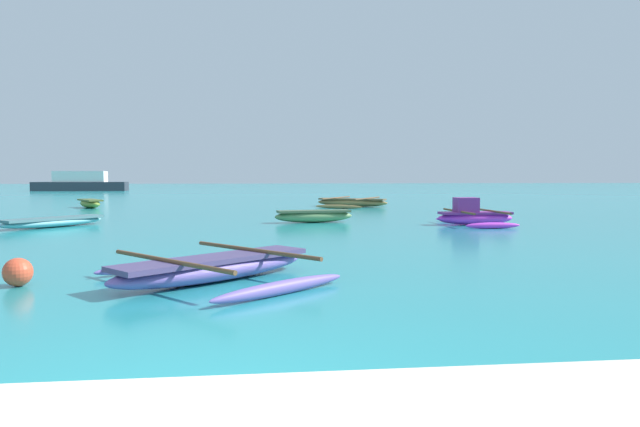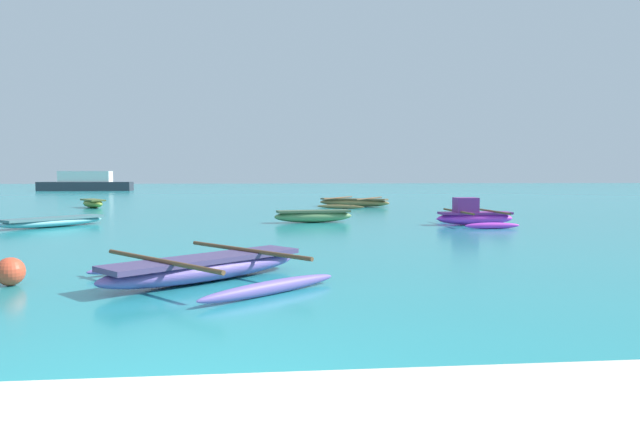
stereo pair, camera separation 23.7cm
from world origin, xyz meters
name	(u,v)px [view 1 (the left image)]	position (x,y,z in m)	size (l,w,h in m)	color
moored_boat_0	(314,216)	(2.62, 16.83, 0.25)	(2.91, 1.06, 0.44)	#658F58
moored_boat_1	(352,202)	(5.72, 27.00, 0.23)	(4.32, 4.86, 0.50)	#9A7E46
moored_boat_2	(215,268)	(-0.10, 5.72, 0.21)	(4.06, 4.14, 0.45)	#6F58A8
moored_boat_3	(53,222)	(-6.03, 15.99, 0.18)	(2.88, 3.23, 0.32)	#67B0BC
moored_boat_4	(90,203)	(-8.04, 27.36, 0.25)	(1.86, 2.39, 0.45)	olive
moored_boat_5	(474,216)	(7.95, 15.28, 0.31)	(2.66, 3.09, 0.93)	#CC37D4
mooring_buoy_0	(18,272)	(-3.03, 5.59, 0.22)	(0.43, 0.43, 0.43)	#E54C2D
distant_ferry	(80,183)	(-18.71, 62.07, 0.89)	(9.89, 2.18, 2.18)	#2D333D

